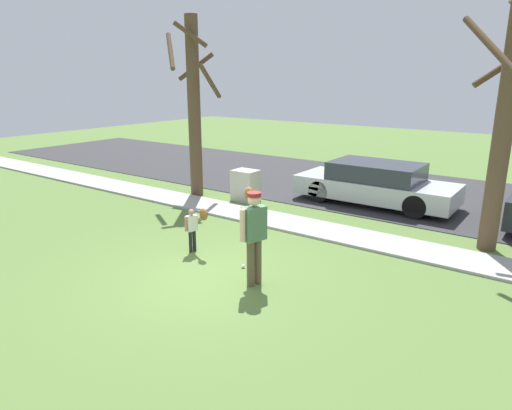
{
  "coord_description": "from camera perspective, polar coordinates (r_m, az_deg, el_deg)",
  "views": [
    {
      "loc": [
        5.29,
        -5.9,
        3.65
      ],
      "look_at": [
        -0.18,
        1.7,
        1.0
      ],
      "focal_mm": 31.91,
      "sensor_mm": 36.0,
      "label": 1
    }
  ],
  "objects": [
    {
      "name": "sidewalk_strip",
      "position": [
        11.46,
        6.29,
        -2.71
      ],
      "size": [
        36.0,
        1.2,
        0.06
      ],
      "primitive_type": "cube",
      "color": "#A3A39E",
      "rests_on": "ground"
    },
    {
      "name": "street_tree_near",
      "position": [
        10.66,
        28.73,
        9.31
      ],
      "size": [
        1.85,
        1.88,
        5.26
      ],
      "color": "brown",
      "rests_on": "ground"
    },
    {
      "name": "person_child",
      "position": [
        9.72,
        -7.61,
        -2.28
      ],
      "size": [
        0.5,
        0.33,
        1.0
      ],
      "rotation": [
        0.0,
        0.0,
        6.03
      ],
      "color": "black",
      "rests_on": "ground"
    },
    {
      "name": "person_adult",
      "position": [
        8.04,
        -0.33,
        -2.83
      ],
      "size": [
        0.67,
        0.76,
        1.73
      ],
      "rotation": [
        0.0,
        0.0,
        2.89
      ],
      "color": "brown",
      "rests_on": "ground"
    },
    {
      "name": "parked_sedan_silver",
      "position": [
        13.81,
        14.74,
        2.61
      ],
      "size": [
        4.6,
        1.8,
        1.23
      ],
      "rotation": [
        0.0,
        0.0,
        3.14
      ],
      "color": "silver",
      "rests_on": "road_surface"
    },
    {
      "name": "baseball",
      "position": [
        9.07,
        -1.62,
        -7.67
      ],
      "size": [
        0.07,
        0.07,
        0.07
      ],
      "primitive_type": "sphere",
      "color": "white",
      "rests_on": "ground"
    },
    {
      "name": "ground_plane",
      "position": [
        11.39,
        6.03,
        -2.98
      ],
      "size": [
        48.0,
        48.0,
        0.0
      ],
      "primitive_type": "plane",
      "color": "#567538"
    },
    {
      "name": "road_surface",
      "position": [
        15.86,
        15.26,
        1.96
      ],
      "size": [
        36.0,
        6.8,
        0.02
      ],
      "primitive_type": "cube",
      "color": "#2D2D30",
      "rests_on": "ground"
    },
    {
      "name": "utility_cabinet",
      "position": [
        13.79,
        -1.32,
        2.47
      ],
      "size": [
        0.74,
        0.59,
        0.94
      ],
      "primitive_type": "cube",
      "color": "beige",
      "rests_on": "ground"
    },
    {
      "name": "street_tree_far",
      "position": [
        14.29,
        -7.8,
        12.51
      ],
      "size": [
        1.85,
        1.88,
        5.4
      ],
      "color": "brown",
      "rests_on": "ground"
    }
  ]
}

